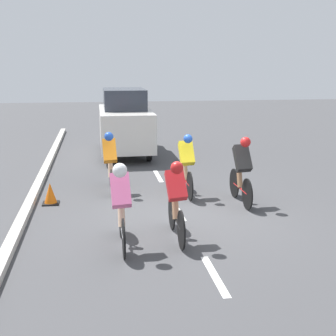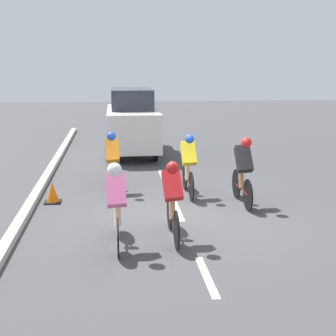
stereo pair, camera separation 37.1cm
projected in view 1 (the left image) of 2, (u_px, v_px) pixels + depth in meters
The scene contains 12 objects.
ground_plane at pixel (180, 215), 9.76m from camera, with size 60.00×60.00×0.00m, color #424244.
lane_stripe_near at pixel (215, 275), 6.98m from camera, with size 0.12×1.40×0.01m, color white.
lane_stripe_mid at pixel (178, 211), 10.07m from camera, with size 0.12×1.40×0.01m, color white.
lane_stripe_far at pixel (158, 176), 13.16m from camera, with size 0.12×1.40×0.01m, color white.
curb at pixel (24, 215), 9.58m from camera, with size 0.20×25.29×0.14m, color #B7B2A8.
cyclist_black at pixel (242, 169), 10.37m from camera, with size 0.35×1.66×1.57m.
cyclist_red at pixel (176, 198), 8.24m from camera, with size 0.37×1.69×1.49m.
cyclist_pink at pixel (121, 202), 7.85m from camera, with size 0.35×1.66×1.54m.
cyclist_yellow at pixel (186, 163), 11.07m from camera, with size 0.34×1.67×1.52m.
cyclist_orange at pixel (110, 160), 11.40m from camera, with size 0.35×1.63×1.52m.
support_car at pixel (125, 122), 16.17m from camera, with size 1.70×4.18×2.25m.
traffic_cone at pixel (50, 194), 10.51m from camera, with size 0.36×0.36×0.49m.
Camera 1 is at (1.68, 9.16, 3.10)m, focal length 50.00 mm.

